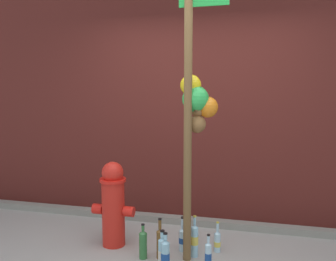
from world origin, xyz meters
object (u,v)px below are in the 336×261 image
(bottle_1, at_px, (143,244))
(bottle_5, at_px, (183,238))
(bottle_4, at_px, (217,241))
(bottle_8, at_px, (208,258))
(memorial_post, at_px, (194,79))
(bottle_7, at_px, (160,242))
(bottle_0, at_px, (188,233))
(fire_hydrant, at_px, (113,203))
(bottle_2, at_px, (194,240))
(bottle_6, at_px, (162,252))
(bottle_3, at_px, (165,256))

(bottle_1, distance_m, bottle_5, 0.42)
(bottle_4, distance_m, bottle_8, 0.47)
(memorial_post, height_order, bottle_5, memorial_post)
(bottle_7, bearing_deg, bottle_0, 55.11)
(bottle_1, bearing_deg, bottle_7, 14.81)
(fire_hydrant, distance_m, bottle_5, 0.79)
(bottle_5, xyz_separation_m, bottle_8, (0.31, -0.40, 0.02))
(bottle_2, bearing_deg, fire_hydrant, 176.08)
(fire_hydrant, relative_size, bottle_4, 2.85)
(bottle_1, relative_size, bottle_7, 0.87)
(bottle_0, relative_size, bottle_7, 0.95)
(bottle_1, relative_size, bottle_8, 0.93)
(bottle_2, relative_size, bottle_5, 1.17)
(memorial_post, bearing_deg, bottle_2, 26.04)
(bottle_6, xyz_separation_m, bottle_8, (0.42, -0.03, 0.01))
(bottle_0, xyz_separation_m, bottle_7, (-0.21, -0.31, 0.01))
(bottle_5, bearing_deg, bottle_3, -97.56)
(bottle_2, xyz_separation_m, bottle_8, (0.17, -0.31, -0.01))
(bottle_8, bearing_deg, fire_hydrant, 160.39)
(bottle_0, height_order, bottle_3, bottle_0)
(bottle_1, relative_size, bottle_3, 0.92)
(bottle_2, height_order, bottle_8, bottle_2)
(bottle_0, distance_m, bottle_7, 0.37)
(bottle_2, relative_size, bottle_8, 1.11)
(fire_hydrant, bearing_deg, bottle_8, -19.61)
(bottle_2, bearing_deg, bottle_7, -159.85)
(bottle_8, bearing_deg, bottle_5, 127.41)
(bottle_8, bearing_deg, bottle_3, -170.19)
(bottle_4, xyz_separation_m, bottle_7, (-0.52, -0.27, 0.05))
(memorial_post, height_order, bottle_8, memorial_post)
(bottle_0, distance_m, bottle_3, 0.57)
(bottle_1, relative_size, bottle_2, 0.84)
(bottle_1, bearing_deg, bottle_0, 43.23)
(bottle_4, bearing_deg, bottle_7, -152.27)
(fire_hydrant, bearing_deg, bottle_0, 9.88)
(bottle_3, bearing_deg, bottle_5, 82.44)
(bottle_1, xyz_separation_m, bottle_3, (0.28, -0.22, 0.01))
(bottle_3, bearing_deg, bottle_6, 118.36)
(bottle_8, bearing_deg, bottle_1, 166.69)
(memorial_post, xyz_separation_m, bottle_5, (-0.11, 0.10, -1.57))
(bottle_4, relative_size, bottle_7, 0.78)
(bottle_2, bearing_deg, bottle_1, -161.59)
(bottle_8, bearing_deg, bottle_2, 119.45)
(bottle_0, bearing_deg, bottle_8, -61.12)
(bottle_0, relative_size, bottle_4, 1.21)
(bottle_5, bearing_deg, memorial_post, -42.16)
(bottle_1, bearing_deg, memorial_post, 18.07)
(memorial_post, distance_m, bottle_2, 1.54)
(bottle_3, xyz_separation_m, bottle_5, (0.06, 0.47, -0.02))
(bottle_1, bearing_deg, bottle_5, 36.66)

